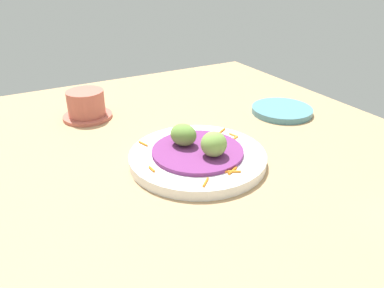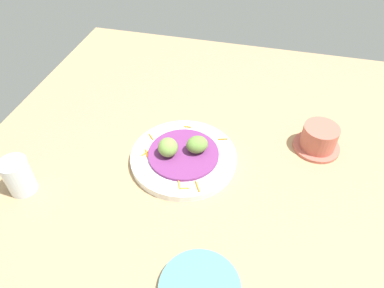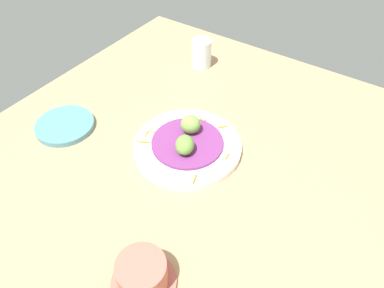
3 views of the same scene
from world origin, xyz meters
TOP-DOWN VIEW (x-y plane):
  - table_surface at (0.00, 0.00)cm, footprint 110.00×110.00cm
  - main_plate at (5.92, -3.00)cm, footprint 25.57×25.57cm
  - cabbage_bed at (5.92, -3.00)cm, footprint 17.02×17.02cm
  - carrot_garnish at (7.70, -4.48)cm, footprint 20.75×19.97cm
  - guac_scoop_left at (7.29, -6.35)cm, footprint 5.81×5.73cm
  - guac_scoop_center at (4.55, 0.34)cm, footprint 6.25×6.59cm
  - side_plate_small at (36.14, 8.06)cm, footprint 14.71×14.71cm
  - terracotta_bowl at (-6.43, 28.32)cm, footprint 11.53×11.53cm

SIDE VIEW (x-z plane):
  - table_surface at x=0.00cm, z-range 0.00..2.00cm
  - side_plate_small at x=36.14cm, z-range 2.00..3.44cm
  - main_plate at x=5.92cm, z-range 2.00..3.90cm
  - carrot_garnish at x=7.70cm, z-range 3.90..4.30cm
  - cabbage_bed at x=5.92cm, z-range 3.90..4.64cm
  - terracotta_bowl at x=-6.43cm, z-range 1.75..8.46cm
  - guac_scoop_center at x=4.55cm, z-range 4.64..8.82cm
  - guac_scoop_left at x=7.29cm, z-range 4.64..9.18cm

